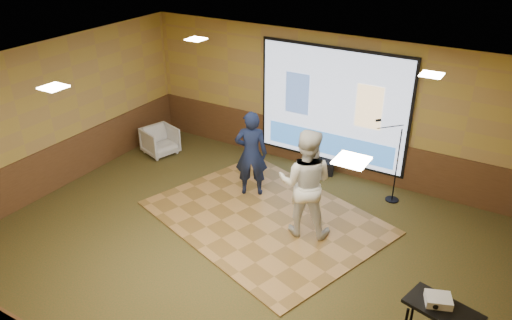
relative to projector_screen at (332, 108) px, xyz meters
The scene contains 16 objects.
ground 3.74m from the projector_screen, 90.00° to the right, with size 9.00×9.00×0.00m, color #2D3D1B.
room_shell 3.49m from the projector_screen, 90.00° to the right, with size 9.04×7.04×3.02m.
wainscot_back 1.00m from the projector_screen, 90.00° to the left, with size 9.00×0.04×0.95m, color #4D2F19.
wainscot_left 5.73m from the projector_screen, 142.51° to the right, with size 0.04×7.00×0.95m, color #4D2F19.
projector_screen is the anchor object (origin of this frame).
downlight_nw 3.12m from the projector_screen, 143.35° to the right, with size 0.32×0.32×0.02m, color #FFE7BF.
downlight_ne 3.12m from the projector_screen, 36.65° to the right, with size 0.32×0.32×0.02m, color #FFE7BF.
downlight_sw 5.61m from the projector_screen, 114.02° to the right, with size 0.32×0.32×0.02m, color #FFE7BF.
downlight_se 5.61m from the projector_screen, 65.98° to the right, with size 0.32×0.32×0.02m, color #FFE7BF.
dance_floor 2.79m from the projector_screen, 95.59° to the right, with size 4.08×3.11×0.03m, color #9E713A.
player_left 2.05m from the projector_screen, 117.77° to the right, with size 0.64×0.42×1.76m, color #121B3B.
player_right 2.54m from the projector_screen, 76.58° to the right, with size 0.96×0.75×1.97m, color silver.
projector 5.24m from the projector_screen, 52.39° to the right, with size 0.31×0.26×0.10m, color white.
mic_stand 1.92m from the projector_screen, 18.55° to the right, with size 0.65×0.27×1.66m.
banquet_chair 4.08m from the projector_screen, 161.30° to the right, with size 0.70×0.72×0.66m, color gray.
duffel_bag 1.35m from the projector_screen, 99.33° to the right, with size 0.46×0.31×0.29m, color black.
Camera 1 is at (3.64, -5.78, 5.22)m, focal length 35.00 mm.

